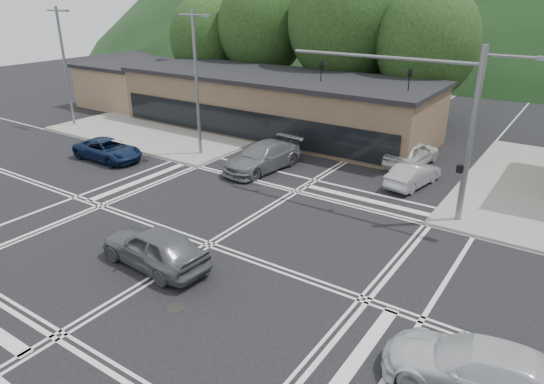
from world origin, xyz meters
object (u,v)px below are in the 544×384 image
Objects in this scene: car_blue_west at (108,150)px; car_queue_a at (413,174)px; car_grey_center at (155,247)px; car_silver_east at (479,368)px; car_northbound at (263,157)px; car_queue_b at (412,153)px.

car_queue_a is at bearing -70.72° from car_blue_west.
car_queue_a is (17.63, 6.49, -0.01)m from car_blue_west.
car_grey_center is 0.95× the size of car_silver_east.
car_silver_east is at bearing 124.76° from car_queue_a.
car_grey_center reaches higher than car_silver_east.
car_blue_west is 1.20× the size of car_queue_a.
car_northbound reaches higher than car_blue_west.
car_blue_west is 14.25m from car_grey_center.
car_queue_a is at bearing 23.37° from car_northbound.
car_northbound reaches higher than car_silver_east.
car_blue_west is 10.06m from car_northbound.
car_grey_center is (12.15, -7.45, 0.15)m from car_blue_west.
car_queue_b reaches higher than car_blue_west.
car_grey_center reaches higher than car_blue_west.
car_grey_center is 14.98m from car_queue_a.
car_blue_west is at bearing -114.69° from car_silver_east.
car_blue_west is 0.95× the size of car_silver_east.
car_silver_east is at bearing -107.46° from car_blue_west.
car_queue_b reaches higher than car_silver_east.
car_blue_west is 25.13m from car_silver_east.
car_silver_east reaches higher than car_queue_a.
car_northbound is at bearing 25.90° from car_queue_a.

